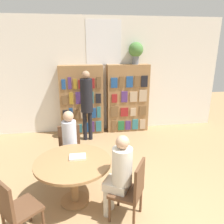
% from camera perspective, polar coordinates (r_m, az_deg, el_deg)
% --- Properties ---
extents(wall_back, '(6.40, 0.07, 3.00)m').
position_cam_1_polar(wall_back, '(5.91, -2.12, 9.46)').
color(wall_back, silver).
rests_on(wall_back, ground_plane).
extents(bookshelf_left, '(1.11, 0.34, 1.81)m').
position_cam_1_polar(bookshelf_left, '(5.80, -7.89, 3.07)').
color(bookshelf_left, olive).
rests_on(bookshelf_left, ground_plane).
extents(bookshelf_right, '(1.11, 0.34, 1.81)m').
position_cam_1_polar(bookshelf_right, '(5.94, 4.10, 3.54)').
color(bookshelf_right, olive).
rests_on(bookshelf_right, ground_plane).
extents(flower_vase, '(0.38, 0.38, 0.56)m').
position_cam_1_polar(flower_vase, '(5.82, 6.25, 15.64)').
color(flower_vase, slate).
rests_on(flower_vase, bookshelf_right).
extents(reading_table, '(1.12, 1.12, 0.70)m').
position_cam_1_polar(reading_table, '(3.35, -10.10, -14.34)').
color(reading_table, olive).
rests_on(reading_table, ground_plane).
extents(chair_near_camera, '(0.56, 0.56, 0.88)m').
position_cam_1_polar(chair_near_camera, '(3.03, -24.08, -21.75)').
color(chair_near_camera, brown).
rests_on(chair_near_camera, ground_plane).
extents(chair_left_side, '(0.43, 0.43, 0.88)m').
position_cam_1_polar(chair_left_side, '(4.18, -10.92, -9.03)').
color(chair_left_side, brown).
rests_on(chair_left_side, ground_plane).
extents(chair_far_side, '(0.55, 0.55, 0.88)m').
position_cam_1_polar(chair_far_side, '(3.09, 5.15, -19.30)').
color(chair_far_side, brown).
rests_on(chair_far_side, ground_plane).
extents(seated_reader_left, '(0.28, 0.38, 1.23)m').
position_cam_1_polar(seated_reader_left, '(3.93, -10.94, -7.47)').
color(seated_reader_left, '#B2B7C6').
rests_on(seated_reader_left, ground_plane).
extents(seated_reader_right, '(0.41, 0.40, 1.22)m').
position_cam_1_polar(seated_reader_right, '(3.01, 1.89, -15.40)').
color(seated_reader_right, beige).
rests_on(seated_reader_right, ground_plane).
extents(librarian_standing, '(0.29, 0.56, 1.73)m').
position_cam_1_polar(librarian_standing, '(5.28, -6.63, 3.38)').
color(librarian_standing, black).
rests_on(librarian_standing, ground_plane).
extents(open_book_on_table, '(0.24, 0.18, 0.03)m').
position_cam_1_polar(open_book_on_table, '(3.35, -8.96, -11.50)').
color(open_book_on_table, silver).
rests_on(open_book_on_table, reading_table).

